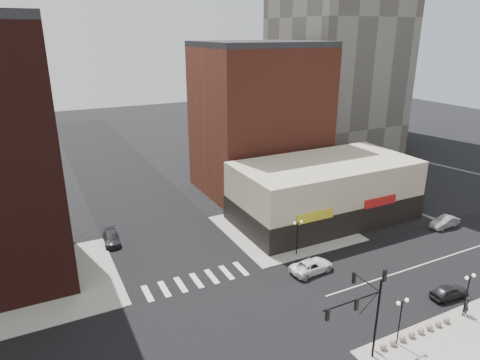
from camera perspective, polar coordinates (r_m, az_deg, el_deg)
ground at (r=39.00m, az=-1.05°, el=-19.02°), size 240.00×240.00×0.00m
road_ew at (r=38.99m, az=-1.05°, el=-19.01°), size 200.00×14.00×0.02m
road_ns at (r=38.99m, az=-1.05°, el=-19.00°), size 14.00×200.00×0.02m
sidewalk_nw at (r=48.55m, az=-25.17°, el=-12.54°), size 15.00×15.00×0.12m
sidewalk_ne at (r=55.88m, az=5.92°, el=-6.41°), size 15.00×15.00×0.12m
building_ne_midrise at (r=66.89m, az=2.58°, el=7.87°), size 18.00×15.00×22.00m
building_ne_row at (r=58.50m, az=11.15°, el=-2.02°), size 24.20×12.20×8.00m
traffic_signal at (r=34.32m, az=16.37°, el=-15.63°), size 5.59×3.09×7.77m
street_lamp_se_a at (r=37.50m, az=20.72°, el=-15.97°), size 1.22×0.32×4.16m
street_lamp_se_b at (r=43.10m, az=28.18°, el=-12.23°), size 1.22×0.32×4.16m
street_lamp_ne at (r=48.37m, az=7.69°, el=-6.49°), size 1.22×0.32×4.16m
bollard_row at (r=40.56m, az=22.43°, el=-18.28°), size 7.91×0.56×0.56m
white_suv at (r=46.66m, az=9.52°, el=-11.25°), size 5.11×2.74×1.36m
dark_sedan_east at (r=46.60m, az=26.13°, el=-13.22°), size 4.03×1.90×1.33m
silver_sedan at (r=61.72m, az=25.62°, el=-5.10°), size 4.36×1.67×1.42m
dark_sedan_north at (r=54.03m, az=-16.77°, el=-7.43°), size 2.15×4.60×1.30m
pedestrian at (r=44.45m, az=27.94°, el=-14.62°), size 0.78×0.65×1.82m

